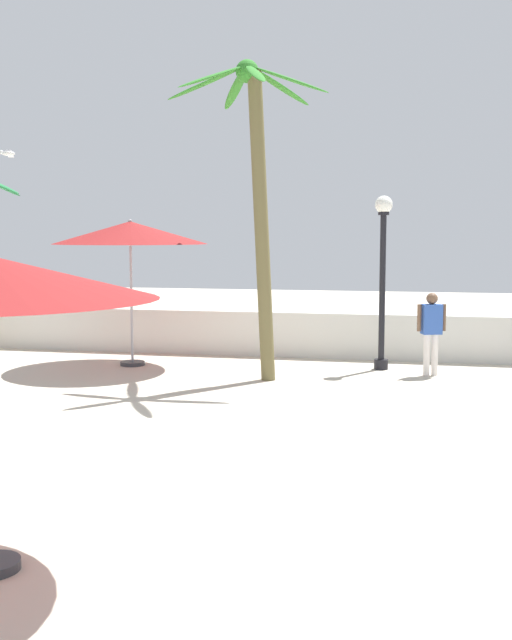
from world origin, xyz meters
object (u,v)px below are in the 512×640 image
object	(u,v)px
guest_2	(431,326)
seagull_0	(8,153)
patio_umbrella_3	(130,233)
lamp_post_3	(383,266)
palm_tree_1	(257,179)

from	to	relation	value
guest_2	seagull_0	bearing A→B (deg)	163.56
patio_umbrella_3	seagull_0	size ratio (longest dim) A/B	3.52
lamp_post_3	palm_tree_1	bearing A→B (deg)	-144.03
palm_tree_1	lamp_post_3	xyz separation A→B (m)	(2.20, 1.59, -1.61)
guest_2	lamp_post_3	bearing A→B (deg)	151.56
patio_umbrella_3	palm_tree_1	size ratio (longest dim) A/B	0.54
guest_2	patio_umbrella_3	bearing A→B (deg)	-179.32
patio_umbrella_3	lamp_post_3	world-z (taller)	lamp_post_3
guest_2	palm_tree_1	bearing A→B (deg)	-161.17
patio_umbrella_3	lamp_post_3	distance (m)	5.09
patio_umbrella_3	seagull_0	distance (m)	5.75
palm_tree_1	seagull_0	xyz separation A→B (m)	(-7.21, 4.13, 1.01)
palm_tree_1	lamp_post_3	bearing A→B (deg)	35.97
guest_2	seagull_0	world-z (taller)	seagull_0
palm_tree_1	lamp_post_3	distance (m)	3.15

